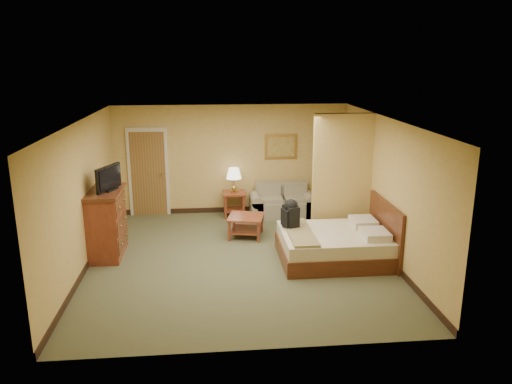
{
  "coord_description": "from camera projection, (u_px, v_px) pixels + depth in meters",
  "views": [
    {
      "loc": [
        -0.53,
        -8.67,
        3.66
      ],
      "look_at": [
        0.37,
        0.6,
        1.14
      ],
      "focal_mm": 35.0,
      "sensor_mm": 36.0,
      "label": 1
    }
  ],
  "objects": [
    {
      "name": "left_wall",
      "position": [
        83.0,
        196.0,
        8.74
      ],
      "size": [
        0.02,
        6.0,
        2.6
      ],
      "primitive_type": "cube",
      "color": "tan",
      "rests_on": "floor"
    },
    {
      "name": "right_wall",
      "position": [
        387.0,
        189.0,
        9.25
      ],
      "size": [
        0.02,
        6.0,
        2.6
      ],
      "primitive_type": "cube",
      "color": "tan",
      "rests_on": "floor"
    },
    {
      "name": "back_wall",
      "position": [
        231.0,
        160.0,
        11.88
      ],
      "size": [
        5.5,
        0.02,
        2.6
      ],
      "primitive_type": "cube",
      "color": "tan",
      "rests_on": "floor"
    },
    {
      "name": "door",
      "position": [
        148.0,
        173.0,
        11.73
      ],
      "size": [
        0.94,
        0.16,
        2.1
      ],
      "color": "beige",
      "rests_on": "floor"
    },
    {
      "name": "partition",
      "position": [
        342.0,
        178.0,
        10.08
      ],
      "size": [
        1.2,
        0.15,
        2.6
      ],
      "primitive_type": "cube",
      "color": "tan",
      "rests_on": "floor"
    },
    {
      "name": "ceiling",
      "position": [
        238.0,
        120.0,
        8.66
      ],
      "size": [
        6.0,
        6.0,
        0.0
      ],
      "primitive_type": "plane",
      "rotation": [
        3.14,
        0.0,
        0.0
      ],
      "color": "white",
      "rests_on": "back_wall"
    },
    {
      "name": "baseboard",
      "position": [
        232.0,
        209.0,
        12.19
      ],
      "size": [
        5.5,
        0.02,
        0.12
      ],
      "primitive_type": "cube",
      "color": "black",
      "rests_on": "floor"
    },
    {
      "name": "backpack",
      "position": [
        291.0,
        213.0,
        9.35
      ],
      "size": [
        0.31,
        0.38,
        0.56
      ],
      "rotation": [
        0.0,
        0.0,
        0.32
      ],
      "color": "black",
      "rests_on": "bed"
    },
    {
      "name": "coffee_table",
      "position": [
        246.0,
        222.0,
        10.44
      ],
      "size": [
        0.84,
        0.84,
        0.45
      ],
      "rotation": [
        0.0,
        0.0,
        -0.22
      ],
      "color": "maroon",
      "rests_on": "floor"
    },
    {
      "name": "floor",
      "position": [
        240.0,
        259.0,
        9.34
      ],
      "size": [
        6.0,
        6.0,
        0.0
      ],
      "primitive_type": "plane",
      "color": "#4F5134",
      "rests_on": "ground"
    },
    {
      "name": "wall_picture",
      "position": [
        281.0,
        147.0,
        11.89
      ],
      "size": [
        0.77,
        0.04,
        0.6
      ],
      "color": "#B78E3F",
      "rests_on": "back_wall"
    },
    {
      "name": "dresser",
      "position": [
        107.0,
        223.0,
        9.39
      ],
      "size": [
        0.63,
        1.2,
        1.28
      ],
      "color": "maroon",
      "rests_on": "floor"
    },
    {
      "name": "side_table",
      "position": [
        234.0,
        200.0,
        11.79
      ],
      "size": [
        0.53,
        0.53,
        0.59
      ],
      "color": "maroon",
      "rests_on": "floor"
    },
    {
      "name": "loveseat",
      "position": [
        283.0,
        205.0,
        11.85
      ],
      "size": [
        1.53,
        0.71,
        0.78
      ],
      "color": "gray",
      "rests_on": "floor"
    },
    {
      "name": "bed",
      "position": [
        338.0,
        244.0,
        9.27
      ],
      "size": [
        2.0,
        1.7,
        1.1
      ],
      "color": "#4B2111",
      "rests_on": "floor"
    },
    {
      "name": "table_lamp",
      "position": [
        234.0,
        174.0,
        11.62
      ],
      "size": [
        0.35,
        0.35,
        0.58
      ],
      "color": "#A5883C",
      "rests_on": "side_table"
    },
    {
      "name": "tv",
      "position": [
        109.0,
        179.0,
        9.17
      ],
      "size": [
        0.33,
        0.73,
        0.47
      ],
      "rotation": [
        0.0,
        0.0,
        -0.37
      ],
      "color": "black",
      "rests_on": "dresser"
    }
  ]
}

